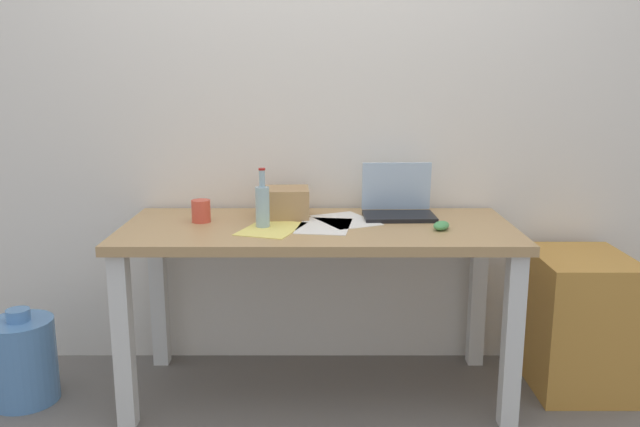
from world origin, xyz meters
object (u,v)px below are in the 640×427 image
beer_bottle (265,205)px  coffee_mug (203,211)px  desk (320,250)px  cardboard_box (286,203)px  computer_mouse (443,226)px  water_cooler_jug (25,360)px  laptop_right (400,205)px  filing_cabinet (580,322)px

beer_bottle → coffee_mug: (-0.27, 0.10, -0.05)m
desk → cardboard_box: cardboard_box is taller
computer_mouse → water_cooler_jug: 1.85m
laptop_right → coffee_mug: (-0.85, -0.11, -0.01)m
computer_mouse → coffee_mug: 1.01m
filing_cabinet → coffee_mug: bearing=-180.0°
desk → filing_cabinet: (1.15, 0.06, -0.34)m
water_cooler_jug → filing_cabinet: size_ratio=0.68×
laptop_right → beer_bottle: size_ratio=1.27×
laptop_right → beer_bottle: (-0.58, -0.20, 0.04)m
cardboard_box → filing_cabinet: size_ratio=0.36×
cardboard_box → computer_mouse: bearing=-19.7°
computer_mouse → coffee_mug: bearing=-162.4°
laptop_right → filing_cabinet: laptop_right is taller
desk → beer_bottle: beer_bottle is taller
coffee_mug → filing_cabinet: coffee_mug is taller
desk → water_cooler_jug: (-1.25, -0.08, -0.46)m
coffee_mug → computer_mouse: bearing=-7.9°
desk → water_cooler_jug: desk is taller
desk → coffee_mug: (-0.50, 0.06, 0.16)m
desk → water_cooler_jug: size_ratio=3.96×
filing_cabinet → water_cooler_jug: bearing=-176.5°
beer_bottle → coffee_mug: beer_bottle is taller
laptop_right → desk: bearing=-154.7°
coffee_mug → filing_cabinet: 1.72m
beer_bottle → cardboard_box: beer_bottle is taller
laptop_right → water_cooler_jug: size_ratio=0.76×
laptop_right → filing_cabinet: size_ratio=0.52×
computer_mouse → cardboard_box: (-0.65, 0.23, 0.05)m
desk → beer_bottle: 0.31m
laptop_right → filing_cabinet: bearing=-7.5°
laptop_right → water_cooler_jug: 1.74m
computer_mouse → filing_cabinet: 0.81m
desk → coffee_mug: size_ratio=17.18×
beer_bottle → filing_cabinet: (1.38, 0.10, -0.55)m
beer_bottle → laptop_right: bearing=19.2°
coffee_mug → laptop_right: bearing=7.1°
beer_bottle → computer_mouse: 0.73m
cardboard_box → coffee_mug: cardboard_box is taller
desk → filing_cabinet: desk is taller
coffee_mug → water_cooler_jug: size_ratio=0.23×
cardboard_box → filing_cabinet: cardboard_box is taller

